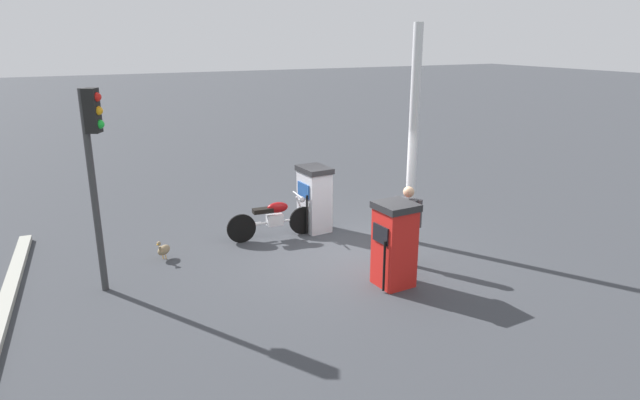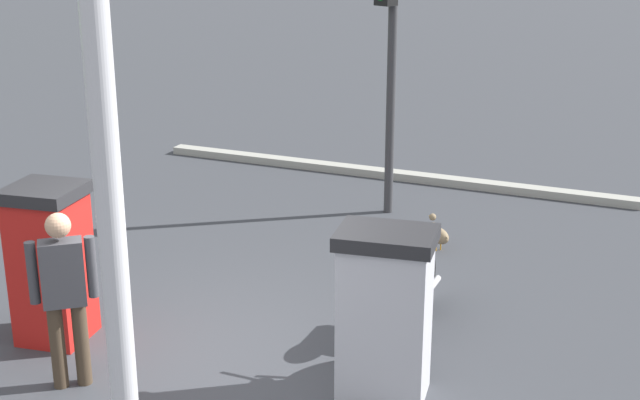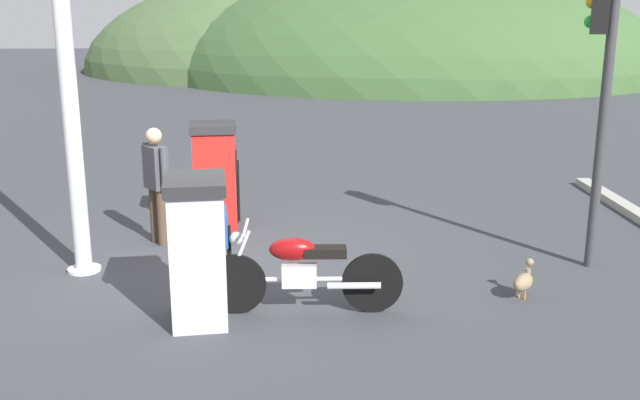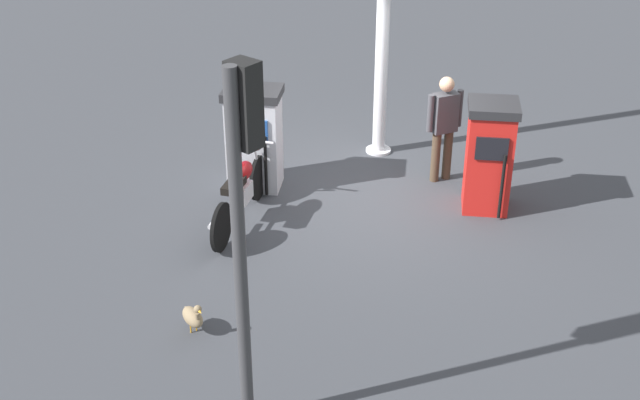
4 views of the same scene
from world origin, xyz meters
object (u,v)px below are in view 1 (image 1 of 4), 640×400
(fuel_pump_far, at_px, (394,244))
(attendant_person, at_px, (407,221))
(canopy_support_pole, at_px, (413,141))
(motorcycle_near_pump, at_px, (274,217))
(roadside_traffic_light, at_px, (94,156))
(wandering_duck, at_px, (164,250))
(fuel_pump_near, at_px, (314,198))

(fuel_pump_far, relative_size, attendant_person, 0.97)
(canopy_support_pole, bearing_deg, motorcycle_near_pump, -30.45)
(motorcycle_near_pump, bearing_deg, attendant_person, 125.01)
(attendant_person, bearing_deg, fuel_pump_far, 41.94)
(roadside_traffic_light, bearing_deg, wandering_duck, -139.28)
(roadside_traffic_light, xyz_separation_m, canopy_support_pole, (-6.18, 0.37, -0.20))
(fuel_pump_far, height_order, motorcycle_near_pump, fuel_pump_far)
(roadside_traffic_light, bearing_deg, fuel_pump_far, 156.17)
(fuel_pump_far, bearing_deg, attendant_person, -138.06)
(motorcycle_near_pump, bearing_deg, wandering_duck, 3.50)
(fuel_pump_far, relative_size, motorcycle_near_pump, 0.75)
(fuel_pump_near, bearing_deg, wandering_duck, 3.92)
(motorcycle_near_pump, xyz_separation_m, wandering_duck, (2.47, 0.15, -0.28))
(fuel_pump_far, relative_size, wandering_duck, 3.59)
(roadside_traffic_light, height_order, canopy_support_pole, canopy_support_pole)
(fuel_pump_near, xyz_separation_m, attendant_person, (-0.74, 2.62, 0.15))
(fuel_pump_near, height_order, wandering_duck, fuel_pump_near)
(roadside_traffic_light, distance_m, canopy_support_pole, 6.19)
(attendant_person, distance_m, roadside_traffic_light, 5.77)
(fuel_pump_far, height_order, roadside_traffic_light, roadside_traffic_light)
(wandering_duck, bearing_deg, roadside_traffic_light, 40.72)
(motorcycle_near_pump, distance_m, roadside_traffic_light, 4.26)
(attendant_person, bearing_deg, canopy_support_pole, -127.52)
(attendant_person, xyz_separation_m, wandering_duck, (4.24, -2.38, -0.70))
(fuel_pump_near, xyz_separation_m, wandering_duck, (3.50, 0.24, -0.56))
(motorcycle_near_pump, bearing_deg, fuel_pump_far, 107.99)
(motorcycle_near_pump, height_order, canopy_support_pole, canopy_support_pole)
(fuel_pump_near, distance_m, attendant_person, 2.73)
(fuel_pump_near, distance_m, canopy_support_pole, 2.65)
(fuel_pump_far, distance_m, wandering_duck, 4.68)
(wandering_duck, height_order, roadside_traffic_light, roadside_traffic_light)
(fuel_pump_near, relative_size, canopy_support_pole, 0.33)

